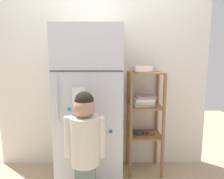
# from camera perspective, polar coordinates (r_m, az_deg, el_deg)

# --- Properties ---
(ground_plane) EXTENTS (6.00, 6.00, 0.00)m
(ground_plane) POSITION_cam_1_polar(r_m,az_deg,el_deg) (2.58, -2.83, -23.18)
(ground_plane) COLOR tan
(kitchen_wall_back) EXTENTS (2.61, 0.03, 2.19)m
(kitchen_wall_back) POSITION_cam_1_polar(r_m,az_deg,el_deg) (2.56, -2.74, 2.66)
(kitchen_wall_back) COLOR silver
(kitchen_wall_back) RESTS_ON ground
(refrigerator) EXTENTS (0.70, 0.63, 1.69)m
(refrigerator) POSITION_cam_1_polar(r_m,az_deg,el_deg) (2.28, -6.10, -4.48)
(refrigerator) COLOR silver
(refrigerator) RESTS_ON ground
(child_standing) EXTENTS (0.35, 0.26, 1.09)m
(child_standing) POSITION_cam_1_polar(r_m,az_deg,el_deg) (1.84, -7.53, -13.81)
(child_standing) COLOR #576C60
(child_standing) RESTS_ON ground
(pantry_shelf_unit) EXTENTS (0.40, 0.35, 1.21)m
(pantry_shelf_unit) POSITION_cam_1_polar(r_m,az_deg,el_deg) (2.45, 9.09, -5.99)
(pantry_shelf_unit) COLOR olive
(pantry_shelf_unit) RESTS_ON ground
(fruit_bin) EXTENTS (0.19, 0.18, 0.09)m
(fruit_bin) POSITION_cam_1_polar(r_m,az_deg,el_deg) (2.36, 8.82, 5.70)
(fruit_bin) COLOR white
(fruit_bin) RESTS_ON pantry_shelf_unit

